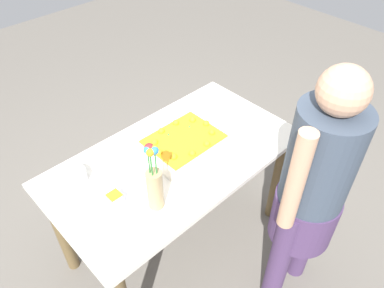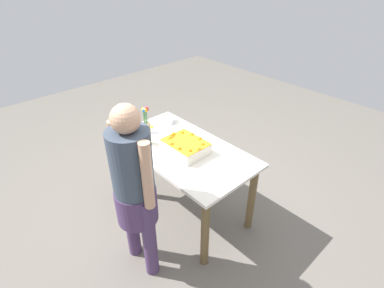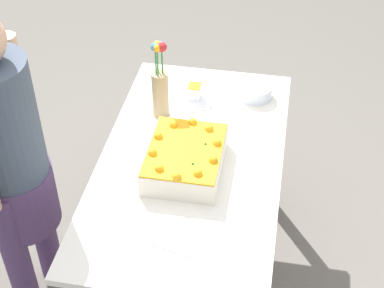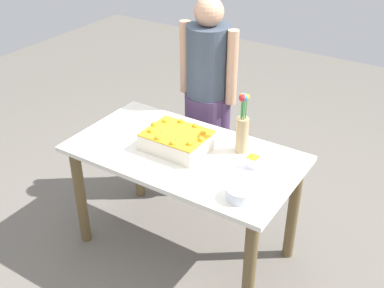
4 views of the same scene
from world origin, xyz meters
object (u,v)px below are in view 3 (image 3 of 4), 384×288
at_px(flower_vase, 160,86).
at_px(sheet_cake, 185,158).
at_px(serving_plate_with_slice, 195,96).
at_px(person_standing, 9,161).
at_px(fruit_bowl, 256,91).
at_px(cake_knife, 163,246).

bearing_deg(flower_vase, sheet_cake, 27.38).
bearing_deg(sheet_cake, serving_plate_with_slice, -174.46).
bearing_deg(sheet_cake, person_standing, -74.22).
bearing_deg(fruit_bowl, flower_vase, -62.50).
relative_size(cake_knife, flower_vase, 0.63).
bearing_deg(serving_plate_with_slice, person_standing, -42.74).
height_order(cake_knife, person_standing, person_standing).
distance_m(flower_vase, fruit_bowl, 0.48).
height_order(sheet_cake, serving_plate_with_slice, sheet_cake).
distance_m(sheet_cake, person_standing, 0.69).
distance_m(cake_knife, fruit_bowl, 1.00).
distance_m(serving_plate_with_slice, cake_knife, 0.90).
bearing_deg(person_standing, serving_plate_with_slice, 47.26).
height_order(flower_vase, fruit_bowl, flower_vase).
relative_size(sheet_cake, person_standing, 0.26).
bearing_deg(flower_vase, serving_plate_with_slice, 137.48).
bearing_deg(fruit_bowl, serving_plate_with_slice, -75.61).
bearing_deg(serving_plate_with_slice, flower_vase, -42.52).
xyz_separation_m(serving_plate_with_slice, cake_knife, (0.90, 0.04, -0.02)).
xyz_separation_m(sheet_cake, person_standing, (0.19, -0.66, 0.05)).
bearing_deg(flower_vase, person_standing, -42.80).
height_order(flower_vase, person_standing, person_standing).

